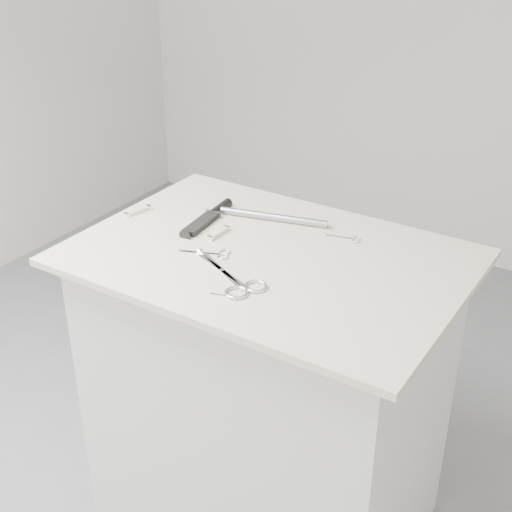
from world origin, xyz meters
The scene contains 11 objects.
ground centered at (0.00, 0.00, -0.01)m, with size 4.00×4.00×0.01m, color slate.
plinth centered at (0.00, 0.00, 0.45)m, with size 0.90×0.60×0.90m, color silver.
display_board centered at (0.00, 0.00, 0.91)m, with size 1.00×0.70×0.02m, color beige.
large_shears centered at (0.02, -0.17, 0.92)m, with size 0.25×0.16×0.01m.
embroidery_scissors_a centered at (-0.11, -0.08, 0.92)m, with size 0.13×0.08×0.00m.
embroidery_scissors_b centered at (0.14, 0.19, 0.92)m, with size 0.10×0.05×0.00m.
tiny_scissors centered at (0.03, -0.23, 0.92)m, with size 0.06×0.03×0.00m.
sheathed_knife centered at (-0.25, 0.09, 0.93)m, with size 0.06×0.24×0.03m.
pocket_knife_a centered at (-0.17, 0.02, 0.93)m, with size 0.02×0.09×0.01m.
pocket_knife_b centered at (-0.45, 0.01, 0.93)m, with size 0.04×0.09×0.01m.
metal_rail centered at (-0.09, 0.18, 0.93)m, with size 0.02×0.02×0.31m, color gray.
Camera 1 is at (0.85, -1.38, 1.78)m, focal length 50.00 mm.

